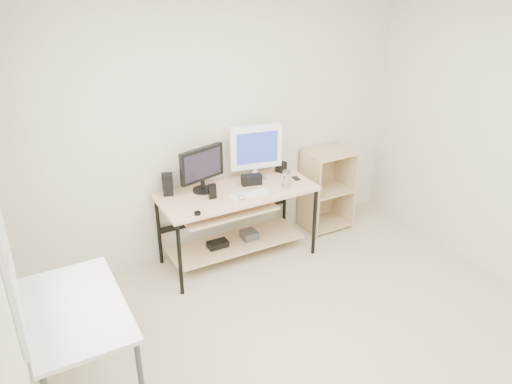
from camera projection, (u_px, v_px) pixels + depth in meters
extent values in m
cube|color=beige|center=(338.00, 365.00, 3.73)|extent=(4.00, 4.00, 0.01)
cube|color=beige|center=(220.00, 125.00, 4.76)|extent=(4.00, 0.01, 2.60)
cube|color=beige|center=(9.00, 305.00, 2.31)|extent=(0.01, 4.00, 2.60)
cube|color=beige|center=(237.00, 192.00, 4.72)|extent=(1.50, 0.65, 0.03)
cube|color=beige|center=(226.00, 208.00, 4.67)|extent=(0.90, 0.49, 0.02)
cube|color=beige|center=(236.00, 243.00, 5.02)|extent=(1.35, 0.46, 0.02)
cube|color=black|center=(221.00, 208.00, 4.64)|extent=(0.33, 0.22, 0.01)
cylinder|color=black|center=(247.00, 204.00, 4.71)|extent=(0.14, 0.01, 0.01)
cube|color=#414143|center=(249.00, 235.00, 5.06)|extent=(0.15, 0.15, 0.08)
cube|color=black|center=(218.00, 244.00, 4.91)|extent=(0.20, 0.12, 0.06)
cylinder|color=black|center=(180.00, 260.00, 4.35)|extent=(0.04, 0.04, 0.72)
cylinder|color=black|center=(159.00, 231.00, 4.81)|extent=(0.04, 0.04, 0.72)
cylinder|color=black|center=(314.00, 222.00, 4.97)|extent=(0.04, 0.04, 0.72)
cylinder|color=black|center=(285.00, 200.00, 5.42)|extent=(0.04, 0.04, 0.72)
cube|color=white|center=(75.00, 309.00, 3.16)|extent=(0.60, 1.00, 0.03)
cylinder|color=#414143|center=(33.00, 326.00, 3.58)|extent=(0.04, 0.04, 0.72)
cylinder|color=#414143|center=(106.00, 304.00, 3.80)|extent=(0.04, 0.04, 0.72)
cube|color=tan|center=(308.00, 194.00, 5.34)|extent=(0.02, 0.40, 0.90)
cube|color=tan|center=(344.00, 185.00, 5.55)|extent=(0.02, 0.40, 0.90)
cube|color=tan|center=(317.00, 183.00, 5.59)|extent=(0.50, 0.02, 0.90)
cube|color=tan|center=(325.00, 223.00, 5.62)|extent=(0.46, 0.38, 0.02)
cube|color=tan|center=(327.00, 190.00, 5.44)|extent=(0.46, 0.38, 0.02)
cube|color=tan|center=(329.00, 153.00, 5.26)|extent=(0.46, 0.38, 0.02)
cylinder|color=black|center=(203.00, 190.00, 4.71)|extent=(0.20, 0.20, 0.02)
cylinder|color=black|center=(203.00, 184.00, 4.68)|extent=(0.04, 0.04, 0.10)
cube|color=black|center=(202.00, 164.00, 4.60)|extent=(0.47, 0.17, 0.31)
cube|color=black|center=(203.00, 165.00, 4.57)|extent=(0.39, 0.11, 0.25)
cube|color=silver|center=(256.00, 178.00, 4.97)|extent=(0.19, 0.17, 0.02)
cylinder|color=silver|center=(256.00, 172.00, 4.94)|extent=(0.05, 0.05, 0.10)
cube|color=white|center=(256.00, 147.00, 4.83)|extent=(0.52, 0.14, 0.44)
cube|color=#223895|center=(257.00, 148.00, 4.80)|extent=(0.43, 0.08, 0.35)
cube|color=white|center=(250.00, 194.00, 4.64)|extent=(0.37, 0.11, 0.01)
ellipsoid|color=#A7A7AC|center=(241.00, 197.00, 4.55)|extent=(0.09, 0.12, 0.04)
cube|color=black|center=(252.00, 180.00, 4.83)|extent=(0.21, 0.13, 0.10)
cube|color=black|center=(168.00, 191.00, 4.62)|extent=(0.12, 0.12, 0.08)
cube|color=black|center=(167.00, 180.00, 4.58)|extent=(0.13, 0.13, 0.12)
cube|color=black|center=(281.00, 167.00, 5.11)|extent=(0.12, 0.12, 0.10)
cube|color=black|center=(212.00, 191.00, 4.54)|extent=(0.08, 0.05, 0.14)
cylinder|color=black|center=(197.00, 213.00, 4.28)|extent=(0.07, 0.07, 0.02)
cube|color=black|center=(296.00, 178.00, 4.97)|extent=(0.06, 0.11, 0.01)
cylinder|color=#9C7246|center=(286.00, 186.00, 4.80)|extent=(0.12, 0.12, 0.01)
cylinder|color=white|center=(287.00, 178.00, 4.77)|extent=(0.09, 0.09, 0.16)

